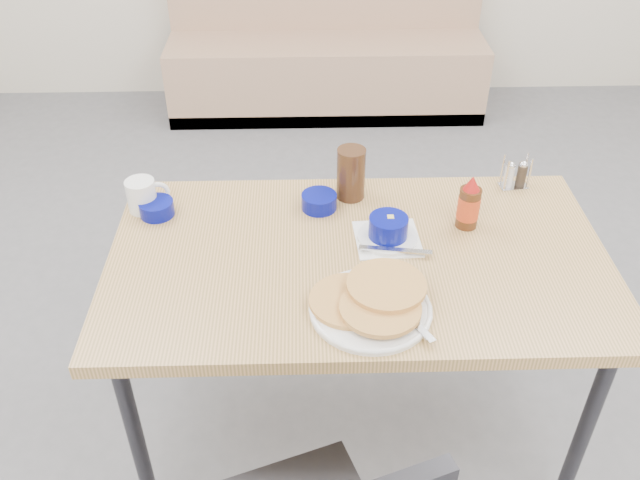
{
  "coord_description": "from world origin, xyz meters",
  "views": [
    {
      "loc": [
        -0.15,
        -1.23,
        1.93
      ],
      "look_at": [
        -0.11,
        0.24,
        0.82
      ],
      "focal_mm": 38.0,
      "sensor_mm": 36.0,
      "label": 1
    }
  ],
  "objects_px": {
    "dining_table": "(358,272)",
    "coffee_mug": "(143,195)",
    "pancake_plate": "(371,303)",
    "booth_bench": "(326,51)",
    "amber_tumbler": "(351,174)",
    "condiment_caddy": "(515,176)",
    "syrup_bottle": "(469,205)",
    "butter_bowl": "(319,202)",
    "creamer_bowl": "(157,208)",
    "grits_setting": "(388,230)"
  },
  "relations": [
    {
      "from": "coffee_mug",
      "to": "butter_bowl",
      "type": "distance_m",
      "value": 0.53
    },
    {
      "from": "butter_bowl",
      "to": "condiment_caddy",
      "type": "relative_size",
      "value": 0.99
    },
    {
      "from": "coffee_mug",
      "to": "amber_tumbler",
      "type": "bearing_deg",
      "value": 4.9
    },
    {
      "from": "amber_tumbler",
      "to": "condiment_caddy",
      "type": "xyz_separation_m",
      "value": [
        0.53,
        0.04,
        -0.05
      ]
    },
    {
      "from": "booth_bench",
      "to": "amber_tumbler",
      "type": "distance_m",
      "value": 2.29
    },
    {
      "from": "pancake_plate",
      "to": "condiment_caddy",
      "type": "bearing_deg",
      "value": 48.06
    },
    {
      "from": "condiment_caddy",
      "to": "syrup_bottle",
      "type": "xyz_separation_m",
      "value": [
        -0.2,
        -0.21,
        0.04
      ]
    },
    {
      "from": "booth_bench",
      "to": "pancake_plate",
      "type": "distance_m",
      "value": 2.79
    },
    {
      "from": "creamer_bowl",
      "to": "syrup_bottle",
      "type": "relative_size",
      "value": 0.61
    },
    {
      "from": "creamer_bowl",
      "to": "syrup_bottle",
      "type": "xyz_separation_m",
      "value": [
        0.92,
        -0.08,
        0.05
      ]
    },
    {
      "from": "creamer_bowl",
      "to": "butter_bowl",
      "type": "height_order",
      "value": "butter_bowl"
    },
    {
      "from": "dining_table",
      "to": "creamer_bowl",
      "type": "relative_size",
      "value": 13.52
    },
    {
      "from": "grits_setting",
      "to": "creamer_bowl",
      "type": "relative_size",
      "value": 2.05
    },
    {
      "from": "creamer_bowl",
      "to": "amber_tumbler",
      "type": "xyz_separation_m",
      "value": [
        0.59,
        0.08,
        0.06
      ]
    },
    {
      "from": "booth_bench",
      "to": "dining_table",
      "type": "xyz_separation_m",
      "value": [
        0.0,
        -2.53,
        0.35
      ]
    },
    {
      "from": "pancake_plate",
      "to": "grits_setting",
      "type": "xyz_separation_m",
      "value": [
        0.07,
        0.29,
        0.01
      ]
    },
    {
      "from": "booth_bench",
      "to": "syrup_bottle",
      "type": "bearing_deg",
      "value": -82.25
    },
    {
      "from": "grits_setting",
      "to": "butter_bowl",
      "type": "distance_m",
      "value": 0.25
    },
    {
      "from": "dining_table",
      "to": "condiment_caddy",
      "type": "height_order",
      "value": "condiment_caddy"
    },
    {
      "from": "amber_tumbler",
      "to": "condiment_caddy",
      "type": "relative_size",
      "value": 1.53
    },
    {
      "from": "booth_bench",
      "to": "coffee_mug",
      "type": "distance_m",
      "value": 2.42
    },
    {
      "from": "amber_tumbler",
      "to": "butter_bowl",
      "type": "bearing_deg",
      "value": -147.65
    },
    {
      "from": "syrup_bottle",
      "to": "grits_setting",
      "type": "bearing_deg",
      "value": -165.07
    },
    {
      "from": "grits_setting",
      "to": "amber_tumbler",
      "type": "relative_size",
      "value": 1.28
    },
    {
      "from": "grits_setting",
      "to": "creamer_bowl",
      "type": "bearing_deg",
      "value": 167.95
    },
    {
      "from": "dining_table",
      "to": "pancake_plate",
      "type": "xyz_separation_m",
      "value": [
        0.01,
        -0.23,
        0.08
      ]
    },
    {
      "from": "condiment_caddy",
      "to": "syrup_bottle",
      "type": "height_order",
      "value": "syrup_bottle"
    },
    {
      "from": "coffee_mug",
      "to": "butter_bowl",
      "type": "xyz_separation_m",
      "value": [
        0.53,
        -0.01,
        -0.03
      ]
    },
    {
      "from": "creamer_bowl",
      "to": "butter_bowl",
      "type": "distance_m",
      "value": 0.49
    },
    {
      "from": "condiment_caddy",
      "to": "booth_bench",
      "type": "bearing_deg",
      "value": 96.82
    },
    {
      "from": "grits_setting",
      "to": "syrup_bottle",
      "type": "distance_m",
      "value": 0.25
    },
    {
      "from": "pancake_plate",
      "to": "coffee_mug",
      "type": "distance_m",
      "value": 0.8
    },
    {
      "from": "grits_setting",
      "to": "butter_bowl",
      "type": "relative_size",
      "value": 1.98
    },
    {
      "from": "amber_tumbler",
      "to": "syrup_bottle",
      "type": "xyz_separation_m",
      "value": [
        0.33,
        -0.17,
        -0.01
      ]
    },
    {
      "from": "booth_bench",
      "to": "amber_tumbler",
      "type": "relative_size",
      "value": 11.46
    },
    {
      "from": "coffee_mug",
      "to": "creamer_bowl",
      "type": "xyz_separation_m",
      "value": [
        0.04,
        -0.03,
        -0.03
      ]
    },
    {
      "from": "pancake_plate",
      "to": "booth_bench",
      "type": "bearing_deg",
      "value": 90.31
    },
    {
      "from": "amber_tumbler",
      "to": "syrup_bottle",
      "type": "distance_m",
      "value": 0.37
    },
    {
      "from": "butter_bowl",
      "to": "booth_bench",
      "type": "bearing_deg",
      "value": 87.4
    },
    {
      "from": "syrup_bottle",
      "to": "condiment_caddy",
      "type": "bearing_deg",
      "value": 46.86
    },
    {
      "from": "coffee_mug",
      "to": "condiment_caddy",
      "type": "bearing_deg",
      "value": 4.75
    },
    {
      "from": "syrup_bottle",
      "to": "amber_tumbler",
      "type": "bearing_deg",
      "value": 153.37
    },
    {
      "from": "pancake_plate",
      "to": "coffee_mug",
      "type": "xyz_separation_m",
      "value": [
        -0.65,
        0.47,
        0.03
      ]
    },
    {
      "from": "dining_table",
      "to": "syrup_bottle",
      "type": "height_order",
      "value": "syrup_bottle"
    },
    {
      "from": "dining_table",
      "to": "coffee_mug",
      "type": "bearing_deg",
      "value": 159.03
    },
    {
      "from": "booth_bench",
      "to": "dining_table",
      "type": "relative_size",
      "value": 1.36
    },
    {
      "from": "condiment_caddy",
      "to": "coffee_mug",
      "type": "bearing_deg",
      "value": 178.17
    },
    {
      "from": "coffee_mug",
      "to": "pancake_plate",
      "type": "bearing_deg",
      "value": -35.77
    },
    {
      "from": "butter_bowl",
      "to": "pancake_plate",
      "type": "bearing_deg",
      "value": -75.45
    },
    {
      "from": "booth_bench",
      "to": "creamer_bowl",
      "type": "height_order",
      "value": "booth_bench"
    }
  ]
}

